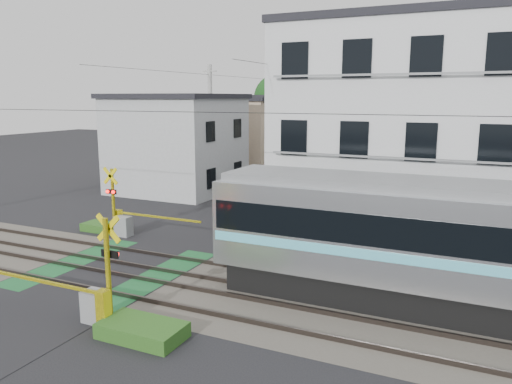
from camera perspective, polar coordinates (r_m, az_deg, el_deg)
The scene contains 11 objects.
ground at distance 18.90m, azimuth -15.95°, elevation -8.45°, with size 120.00×120.00×0.00m, color black.
track_bed at distance 18.89m, azimuth -15.96°, elevation -8.35°, with size 120.00×120.00×0.14m.
crossing_signal_near at distance 14.49m, azimuth -17.77°, elevation -11.57°, with size 4.74×0.65×3.09m.
crossing_signal_far at distance 22.99m, azimuth -15.02°, elevation -3.13°, with size 4.74×0.65×3.09m.
apartment_block at distance 23.17m, azimuth 16.59°, elevation 6.79°, with size 10.20×8.36×9.30m.
houses_row at distance 41.08m, azimuth 8.46°, elevation 6.71°, with size 22.07×31.35×6.80m.
tree_hill at distance 63.88m, azimuth 13.49°, elevation 10.13°, with size 40.00×13.26×11.90m.
catenary at distance 14.84m, azimuth 1.22°, elevation 1.48°, with size 60.00×5.04×7.00m.
utility_poles at distance 38.67m, azimuth 5.38°, elevation 7.77°, with size 7.90×42.00×8.00m.
pedestrian at distance 45.48m, azimuth 9.19°, elevation 3.91°, with size 0.54×0.36×1.49m, color #24292D.
weed_patches at distance 17.72m, azimuth -11.81°, elevation -8.93°, with size 10.25×8.80×0.40m.
Camera 1 is at (11.88, -13.38, 6.10)m, focal length 35.00 mm.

